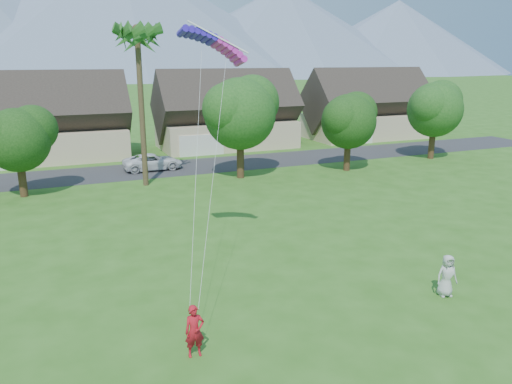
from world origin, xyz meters
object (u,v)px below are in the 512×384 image
kite_flyer (195,331)px  parafoil_kite (214,41)px  watcher (447,276)px  parked_car (153,162)px

kite_flyer → parafoil_kite: size_ratio=0.58×
kite_flyer → watcher: bearing=3.5°
parked_car → watcher: bearing=-169.3°
watcher → parafoil_kite: 14.44m
parked_car → parafoil_kite: 24.94m
watcher → parked_car: bearing=115.1°
parafoil_kite → parked_car: bearing=91.3°
kite_flyer → parked_car: size_ratio=0.35×
parked_car → kite_flyer: bearing=169.6°
watcher → parked_car: 30.75m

